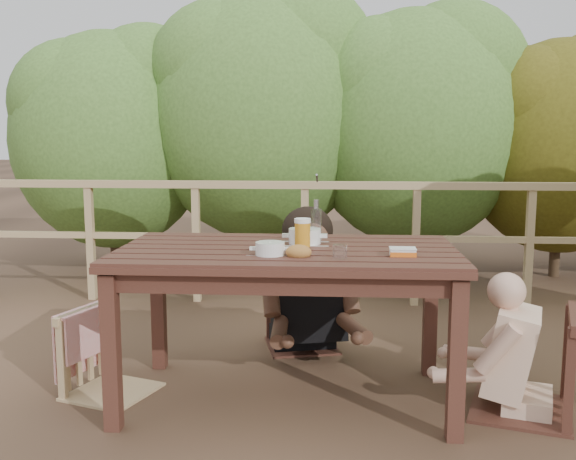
# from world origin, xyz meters

# --- Properties ---
(ground) EXTENTS (60.00, 60.00, 0.00)m
(ground) POSITION_xyz_m (0.00, 0.00, 0.00)
(ground) COLOR brown
(ground) RESTS_ON ground
(table) EXTENTS (1.73, 0.97, 0.80)m
(table) POSITION_xyz_m (0.00, 0.00, 0.40)
(table) COLOR #3C2018
(table) RESTS_ON ground
(chair_left) EXTENTS (0.54, 0.54, 0.85)m
(chair_left) POSITION_xyz_m (-0.95, 0.01, 0.42)
(chair_left) COLOR tan
(chair_left) RESTS_ON ground
(chair_far) EXTENTS (0.53, 0.53, 0.89)m
(chair_far) POSITION_xyz_m (0.03, 0.87, 0.44)
(chair_far) COLOR #3C2018
(chair_far) RESTS_ON ground
(chair_right) EXTENTS (0.63, 0.63, 1.01)m
(chair_right) POSITION_xyz_m (1.20, -0.07, 0.51)
(chair_right) COLOR #3C2018
(chair_right) RESTS_ON ground
(woman) EXTENTS (0.73, 0.83, 1.44)m
(woman) POSITION_xyz_m (0.03, 0.89, 0.72)
(woman) COLOR black
(woman) RESTS_ON ground
(diner_right) EXTENTS (0.69, 0.62, 1.16)m
(diner_right) POSITION_xyz_m (1.23, -0.07, 0.58)
(diner_right) COLOR beige
(diner_right) RESTS_ON ground
(railing) EXTENTS (5.60, 0.10, 1.01)m
(railing) POSITION_xyz_m (0.00, 2.00, 0.51)
(railing) COLOR tan
(railing) RESTS_ON ground
(hedge_row) EXTENTS (6.60, 1.60, 3.80)m
(hedge_row) POSITION_xyz_m (0.40, 3.20, 1.90)
(hedge_row) COLOR #426628
(hedge_row) RESTS_ON ground
(soup_near) EXTENTS (0.24, 0.24, 0.08)m
(soup_near) POSITION_xyz_m (-0.07, -0.20, 0.84)
(soup_near) COLOR white
(soup_near) RESTS_ON table
(soup_far) EXTENTS (0.29, 0.29, 0.10)m
(soup_far) POSITION_xyz_m (0.08, 0.14, 0.85)
(soup_far) COLOR white
(soup_far) RESTS_ON table
(bread_roll) EXTENTS (0.12, 0.09, 0.07)m
(bread_roll) POSITION_xyz_m (0.07, -0.23, 0.83)
(bread_roll) COLOR #A06324
(bread_roll) RESTS_ON table
(beer_glass) EXTENTS (0.08, 0.08, 0.16)m
(beer_glass) POSITION_xyz_m (0.08, 0.04, 0.88)
(beer_glass) COLOR gold
(beer_glass) RESTS_ON table
(bottle) EXTENTS (0.06, 0.06, 0.25)m
(bottle) POSITION_xyz_m (0.14, 0.19, 0.92)
(bottle) COLOR silver
(bottle) RESTS_ON table
(tumbler) EXTENTS (0.07, 0.07, 0.08)m
(tumbler) POSITION_xyz_m (0.27, -0.27, 0.84)
(tumbler) COLOR white
(tumbler) RESTS_ON table
(butter_tub) EXTENTS (0.13, 0.09, 0.05)m
(butter_tub) POSITION_xyz_m (0.57, -0.18, 0.83)
(butter_tub) COLOR white
(butter_tub) RESTS_ON table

